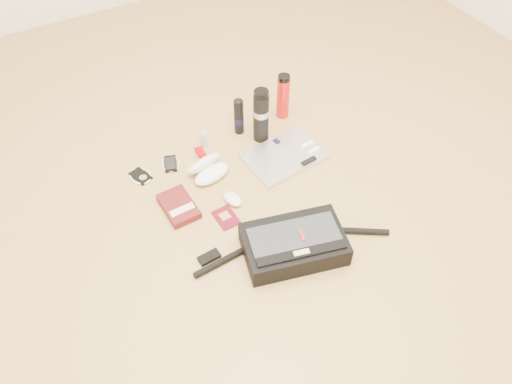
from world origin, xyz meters
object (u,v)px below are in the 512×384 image
Objects in this scene: laptop at (285,156)px; thermos_red at (283,96)px; book at (179,206)px; thermos_black at (261,116)px; messenger_bag at (293,244)px.

laptop is 0.34m from thermos_red.
thermos_black is (0.54, 0.22, 0.13)m from book.
messenger_bag is 2.80× the size of thermos_black.
thermos_black is at bearing -151.83° from thermos_red.
messenger_bag is 0.86m from thermos_red.
thermos_red reaches higher than book.
thermos_red is at bearing 55.84° from laptop.
book is 0.80m from thermos_red.
messenger_bag is 4.00× the size of book.
book is 0.82× the size of thermos_red.
messenger_bag is 0.70m from thermos_black.
thermos_black reaches higher than thermos_red.
thermos_red is at bearing 28.17° from thermos_black.
book reaches higher than laptop.
laptop is 1.56× the size of thermos_red.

